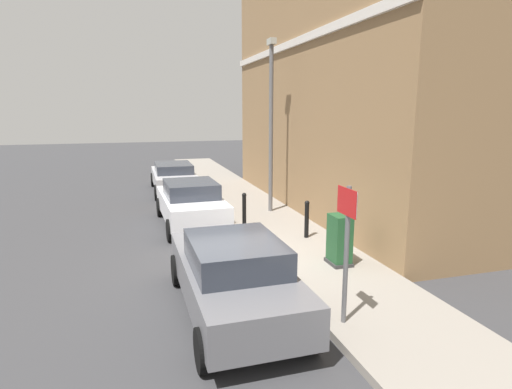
{
  "coord_description": "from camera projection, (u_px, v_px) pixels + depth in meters",
  "views": [
    {
      "loc": [
        -2.18,
        -9.23,
        3.63
      ],
      "look_at": [
        1.22,
        2.35,
        1.2
      ],
      "focal_mm": 29.84,
      "sensor_mm": 36.0,
      "label": 1
    }
  ],
  "objects": [
    {
      "name": "ground",
      "position": [
        234.0,
        266.0,
        10.0
      ],
      "size": [
        80.0,
        80.0,
        0.0
      ],
      "primitive_type": "plane",
      "color": "#38383A"
    },
    {
      "name": "bollard_near_cabinet",
      "position": [
        307.0,
        218.0,
        11.64
      ],
      "size": [
        0.14,
        0.14,
        1.04
      ],
      "color": "black",
      "rests_on": "sidewalk"
    },
    {
      "name": "street_sign",
      "position": [
        347.0,
        235.0,
        6.79
      ],
      "size": [
        0.08,
        0.6,
        2.3
      ],
      "color": "#59595B",
      "rests_on": "sidewalk"
    },
    {
      "name": "lamppost",
      "position": [
        271.0,
        119.0,
        14.21
      ],
      "size": [
        0.2,
        0.44,
        5.72
      ],
      "color": "#59595B",
      "rests_on": "sidewalk"
    },
    {
      "name": "sidewalk",
      "position": [
        248.0,
        204.0,
        16.17
      ],
      "size": [
        2.48,
        30.0,
        0.15
      ],
      "primitive_type": "cube",
      "color": "gray",
      "rests_on": "ground"
    },
    {
      "name": "car_silver",
      "position": [
        174.0,
        176.0,
        18.86
      ],
      "size": [
        1.88,
        4.43,
        1.28
      ],
      "rotation": [
        0.0,
        0.0,
        1.56
      ],
      "color": "#B7B7BC",
      "rests_on": "ground"
    },
    {
      "name": "car_white",
      "position": [
        191.0,
        203.0,
        13.35
      ],
      "size": [
        1.95,
        4.15,
        1.43
      ],
      "rotation": [
        0.0,
        0.0,
        1.6
      ],
      "color": "silver",
      "rests_on": "ground"
    },
    {
      "name": "car_grey",
      "position": [
        233.0,
        275.0,
        7.53
      ],
      "size": [
        1.87,
        4.27,
        1.44
      ],
      "rotation": [
        0.0,
        0.0,
        1.58
      ],
      "color": "slate",
      "rests_on": "ground"
    },
    {
      "name": "utility_cabinet",
      "position": [
        339.0,
        242.0,
        9.63
      ],
      "size": [
        0.46,
        0.61,
        1.15
      ],
      "color": "#1E4C28",
      "rests_on": "sidewalk"
    },
    {
      "name": "corner_building",
      "position": [
        379.0,
        71.0,
        15.29
      ],
      "size": [
        6.76,
        13.48,
        9.92
      ],
      "color": "olive",
      "rests_on": "ground"
    },
    {
      "name": "bollard_far_kerb",
      "position": [
        244.0,
        209.0,
        12.72
      ],
      "size": [
        0.14,
        0.14,
        1.04
      ],
      "color": "black",
      "rests_on": "sidewalk"
    }
  ]
}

